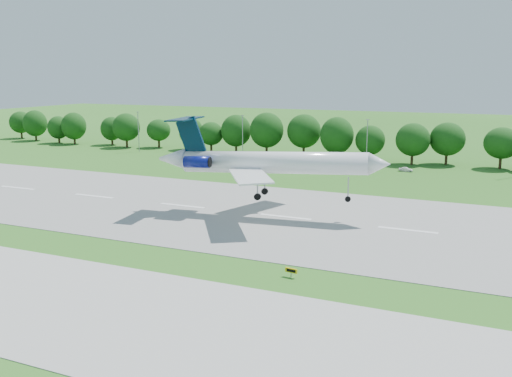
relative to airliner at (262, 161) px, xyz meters
name	(u,v)px	position (x,y,z in m)	size (l,w,h in m)	color
ground	(370,285)	(24.19, -24.72, -9.19)	(600.00, 600.00, 0.00)	#225516
runway	(408,230)	(24.19, 0.28, -9.15)	(400.00, 45.00, 0.08)	gray
taxiway	(322,355)	(24.19, -42.72, -9.15)	(400.00, 23.00, 0.08)	#ADADA8
tree_line	(454,142)	(24.19, 67.28, -3.00)	(288.40, 8.40, 10.40)	#382314
light_poles	(439,146)	(21.69, 57.28, -2.85)	(175.90, 0.25, 12.19)	gray
airliner	(262,161)	(0.00, 0.00, 0.00)	(39.56, 28.59, 13.40)	white
taxi_sign_left	(291,271)	(15.11, -26.01, -8.37)	(1.59, 0.40, 1.11)	gray
service_vehicle_a	(234,157)	(-32.84, 55.72, -8.56)	(1.33, 3.82, 1.26)	white
service_vehicle_b	(406,169)	(14.70, 54.33, -8.62)	(1.35, 3.35, 1.14)	white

